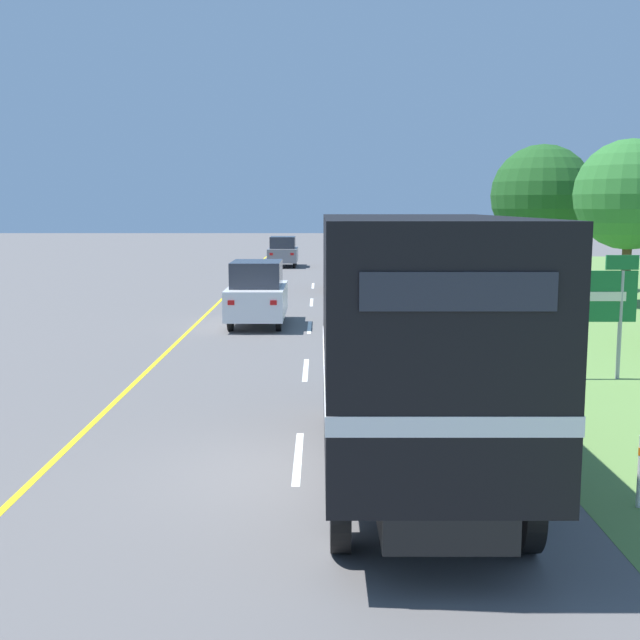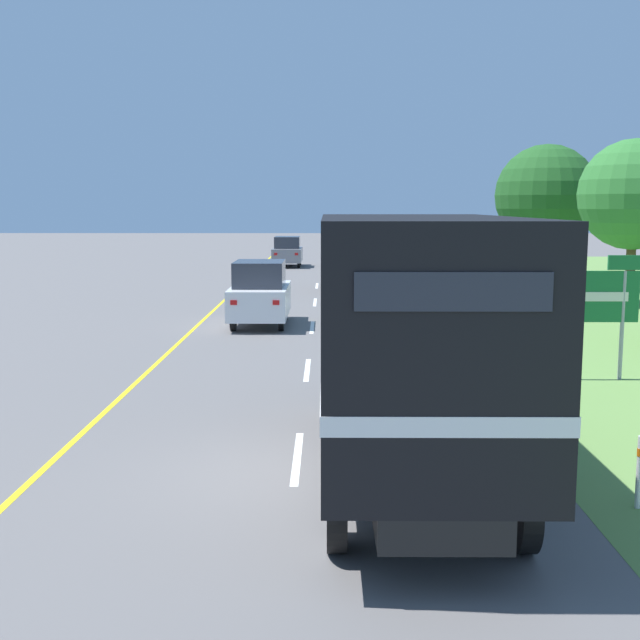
{
  "view_description": "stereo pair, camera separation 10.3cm",
  "coord_description": "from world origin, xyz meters",
  "px_view_note": "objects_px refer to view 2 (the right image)",
  "views": [
    {
      "loc": [
        0.34,
        -11.15,
        3.83
      ],
      "look_at": [
        0.3,
        7.2,
        1.2
      ],
      "focal_mm": 45.0,
      "sensor_mm": 36.0,
      "label": 1
    },
    {
      "loc": [
        0.44,
        -11.15,
        3.83
      ],
      "look_at": [
        0.3,
        7.2,
        1.2
      ],
      "focal_mm": 45.0,
      "sensor_mm": 36.0,
      "label": 2
    }
  ],
  "objects_px": {
    "lead_car_black_ahead": "(357,268)",
    "roadside_tree_mid": "(634,195)",
    "highway_sign": "(590,300)",
    "horse_trailer_truck": "(410,337)",
    "lead_car_grey_ahead": "(287,251)",
    "delineator_post": "(639,470)",
    "lead_car_white": "(260,293)",
    "roadside_tree_far": "(546,196)"
  },
  "relations": [
    {
      "from": "lead_car_black_ahead",
      "to": "roadside_tree_mid",
      "type": "distance_m",
      "value": 12.09
    },
    {
      "from": "highway_sign",
      "to": "horse_trailer_truck",
      "type": "bearing_deg",
      "value": -124.92
    },
    {
      "from": "lead_car_black_ahead",
      "to": "lead_car_grey_ahead",
      "type": "distance_m",
      "value": 14.58
    },
    {
      "from": "lead_car_black_ahead",
      "to": "delineator_post",
      "type": "xyz_separation_m",
      "value": [
        2.55,
        -26.5,
        -0.52
      ]
    },
    {
      "from": "horse_trailer_truck",
      "to": "lead_car_white",
      "type": "distance_m",
      "value": 15.06
    },
    {
      "from": "lead_car_white",
      "to": "delineator_post",
      "type": "bearing_deg",
      "value": -68.78
    },
    {
      "from": "lead_car_white",
      "to": "lead_car_black_ahead",
      "type": "height_order",
      "value": "lead_car_white"
    },
    {
      "from": "delineator_post",
      "to": "highway_sign",
      "type": "bearing_deg",
      "value": 76.69
    },
    {
      "from": "lead_car_black_ahead",
      "to": "delineator_post",
      "type": "relative_size",
      "value": 4.58
    },
    {
      "from": "roadside_tree_mid",
      "to": "highway_sign",
      "type": "bearing_deg",
      "value": -113.89
    },
    {
      "from": "lead_car_grey_ahead",
      "to": "roadside_tree_mid",
      "type": "relative_size",
      "value": 0.61
    },
    {
      "from": "lead_car_grey_ahead",
      "to": "roadside_tree_mid",
      "type": "bearing_deg",
      "value": -54.26
    },
    {
      "from": "lead_car_grey_ahead",
      "to": "roadside_tree_mid",
      "type": "distance_m",
      "value": 24.36
    },
    {
      "from": "roadside_tree_far",
      "to": "horse_trailer_truck",
      "type": "bearing_deg",
      "value": -108.75
    },
    {
      "from": "lead_car_grey_ahead",
      "to": "delineator_post",
      "type": "bearing_deg",
      "value": -81.03
    },
    {
      "from": "lead_car_white",
      "to": "roadside_tree_far",
      "type": "xyz_separation_m",
      "value": [
        12.13,
        11.43,
        3.24
      ]
    },
    {
      "from": "horse_trailer_truck",
      "to": "lead_car_white",
      "type": "relative_size",
      "value": 2.0
    },
    {
      "from": "lead_car_black_ahead",
      "to": "highway_sign",
      "type": "distance_m",
      "value": 19.35
    },
    {
      "from": "horse_trailer_truck",
      "to": "delineator_post",
      "type": "height_order",
      "value": "horse_trailer_truck"
    },
    {
      "from": "highway_sign",
      "to": "roadside_tree_mid",
      "type": "height_order",
      "value": "roadside_tree_mid"
    },
    {
      "from": "highway_sign",
      "to": "roadside_tree_far",
      "type": "height_order",
      "value": "roadside_tree_far"
    },
    {
      "from": "roadside_tree_mid",
      "to": "delineator_post",
      "type": "relative_size",
      "value": 6.66
    },
    {
      "from": "highway_sign",
      "to": "roadside_tree_far",
      "type": "xyz_separation_m",
      "value": [
        4.23,
        19.46,
        2.48
      ]
    },
    {
      "from": "lead_car_white",
      "to": "horse_trailer_truck",
      "type": "bearing_deg",
      "value": -77.41
    },
    {
      "from": "roadside_tree_mid",
      "to": "delineator_post",
      "type": "xyz_separation_m",
      "value": [
        -7.7,
        -20.96,
        -3.72
      ]
    },
    {
      "from": "roadside_tree_mid",
      "to": "lead_car_black_ahead",
      "type": "bearing_deg",
      "value": 151.62
    },
    {
      "from": "lead_car_white",
      "to": "roadside_tree_mid",
      "type": "height_order",
      "value": "roadside_tree_mid"
    },
    {
      "from": "lead_car_black_ahead",
      "to": "roadside_tree_mid",
      "type": "relative_size",
      "value": 0.69
    },
    {
      "from": "horse_trailer_truck",
      "to": "highway_sign",
      "type": "height_order",
      "value": "horse_trailer_truck"
    },
    {
      "from": "lead_car_grey_ahead",
      "to": "roadside_tree_far",
      "type": "height_order",
      "value": "roadside_tree_far"
    },
    {
      "from": "lead_car_black_ahead",
      "to": "roadside_tree_far",
      "type": "height_order",
      "value": "roadside_tree_far"
    },
    {
      "from": "highway_sign",
      "to": "lead_car_black_ahead",
      "type": "bearing_deg",
      "value": 103.05
    },
    {
      "from": "lead_car_white",
      "to": "roadside_tree_mid",
      "type": "distance_m",
      "value": 15.11
    },
    {
      "from": "lead_car_grey_ahead",
      "to": "delineator_post",
      "type": "height_order",
      "value": "lead_car_grey_ahead"
    },
    {
      "from": "lead_car_white",
      "to": "delineator_post",
      "type": "height_order",
      "value": "lead_car_white"
    },
    {
      "from": "roadside_tree_mid",
      "to": "lead_car_grey_ahead",
      "type": "bearing_deg",
      "value": 125.74
    },
    {
      "from": "lead_car_white",
      "to": "delineator_post",
      "type": "relative_size",
      "value": 4.11
    },
    {
      "from": "lead_car_black_ahead",
      "to": "delineator_post",
      "type": "height_order",
      "value": "lead_car_black_ahead"
    },
    {
      "from": "lead_car_black_ahead",
      "to": "highway_sign",
      "type": "height_order",
      "value": "highway_sign"
    },
    {
      "from": "roadside_tree_mid",
      "to": "roadside_tree_far",
      "type": "relative_size",
      "value": 0.96
    },
    {
      "from": "roadside_tree_far",
      "to": "lead_car_grey_ahead",
      "type": "bearing_deg",
      "value": 132.81
    },
    {
      "from": "lead_car_grey_ahead",
      "to": "roadside_tree_far",
      "type": "bearing_deg",
      "value": -47.19
    }
  ]
}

